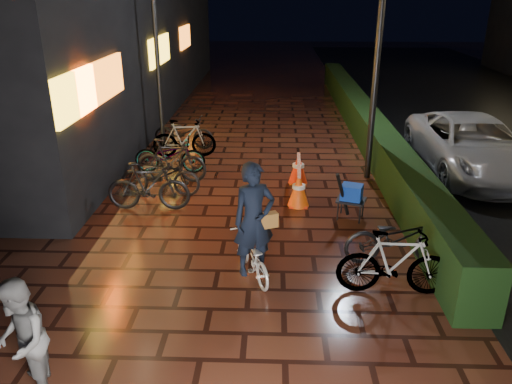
{
  "coord_description": "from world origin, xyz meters",
  "views": [
    {
      "loc": [
        0.37,
        -7.95,
        4.49
      ],
      "look_at": [
        0.06,
        0.35,
        1.1
      ],
      "focal_mm": 35.0,
      "sensor_mm": 36.0,
      "label": 1
    }
  ],
  "objects_px": {
    "cyclist": "(253,237)",
    "van": "(472,146)",
    "cart_assembly": "(351,194)",
    "traffic_barrier": "(298,178)",
    "bystander_person": "(21,341)"
  },
  "relations": [
    {
      "from": "bystander_person",
      "to": "cyclist",
      "type": "bearing_deg",
      "value": 115.93
    },
    {
      "from": "van",
      "to": "cart_assembly",
      "type": "height_order",
      "value": "van"
    },
    {
      "from": "van",
      "to": "cyclist",
      "type": "height_order",
      "value": "cyclist"
    },
    {
      "from": "cart_assembly",
      "to": "van",
      "type": "bearing_deg",
      "value": 40.38
    },
    {
      "from": "traffic_barrier",
      "to": "cart_assembly",
      "type": "xyz_separation_m",
      "value": [
        1.02,
        -1.36,
        0.17
      ]
    },
    {
      "from": "van",
      "to": "cart_assembly",
      "type": "distance_m",
      "value": 4.64
    },
    {
      "from": "bystander_person",
      "to": "van",
      "type": "distance_m",
      "value": 11.37
    },
    {
      "from": "cyclist",
      "to": "cart_assembly",
      "type": "relative_size",
      "value": 1.89
    },
    {
      "from": "cyclist",
      "to": "traffic_barrier",
      "type": "xyz_separation_m",
      "value": [
        0.91,
        3.73,
        -0.38
      ]
    },
    {
      "from": "traffic_barrier",
      "to": "cart_assembly",
      "type": "bearing_deg",
      "value": -53.07
    },
    {
      "from": "cyclist",
      "to": "cart_assembly",
      "type": "xyz_separation_m",
      "value": [
        1.93,
        2.38,
        -0.2
      ]
    },
    {
      "from": "bystander_person",
      "to": "van",
      "type": "height_order",
      "value": "bystander_person"
    },
    {
      "from": "cyclist",
      "to": "traffic_barrier",
      "type": "bearing_deg",
      "value": 76.34
    },
    {
      "from": "cyclist",
      "to": "van",
      "type": "bearing_deg",
      "value": 44.59
    },
    {
      "from": "van",
      "to": "cyclist",
      "type": "distance_m",
      "value": 7.66
    }
  ]
}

